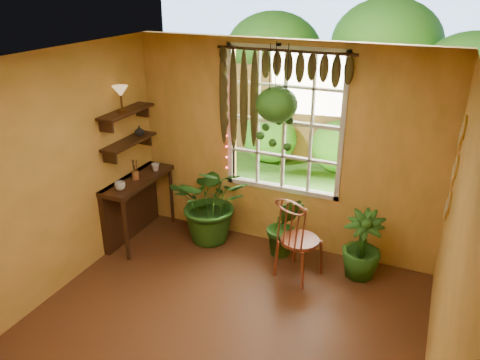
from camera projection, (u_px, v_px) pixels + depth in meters
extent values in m
plane|color=#512617|center=(204.00, 350.00, 4.58)|extent=(4.50, 4.50, 0.00)
plane|color=silver|center=(192.00, 73.00, 3.50)|extent=(4.50, 4.50, 0.00)
plane|color=#E3A34D|center=(283.00, 149.00, 5.93)|extent=(4.00, 0.00, 4.00)
plane|color=#E3A34D|center=(26.00, 191.00, 4.77)|extent=(0.00, 4.50, 4.50)
plane|color=#E3A34D|center=(448.00, 286.00, 3.31)|extent=(0.00, 4.50, 4.50)
cube|color=silver|center=(284.00, 122.00, 5.82)|extent=(1.52, 0.10, 1.86)
cube|color=white|center=(285.00, 121.00, 5.84)|extent=(1.38, 0.01, 1.78)
cylinder|color=#331B0E|center=(284.00, 51.00, 5.37)|extent=(1.70, 0.04, 0.04)
cube|color=#331B0E|center=(138.00, 180.00, 6.24)|extent=(0.40, 1.20, 0.06)
cube|color=#331B0E|center=(131.00, 206.00, 6.46)|extent=(0.08, 1.18, 0.90)
cylinder|color=#331B0E|center=(126.00, 230.00, 5.89)|extent=(0.05, 0.05, 0.86)
cylinder|color=#331B0E|center=(171.00, 196.00, 6.82)|extent=(0.05, 0.05, 0.86)
cube|color=#331B0E|center=(129.00, 142.00, 6.05)|extent=(0.25, 0.90, 0.04)
cube|color=#331B0E|center=(126.00, 112.00, 5.89)|extent=(0.25, 0.90, 0.04)
cube|color=#2A611B|center=(351.00, 138.00, 10.68)|extent=(14.00, 10.00, 0.04)
cube|color=olive|center=(337.00, 119.00, 8.80)|extent=(12.00, 0.10, 1.80)
plane|color=#8AAFE7|center=(371.00, 57.00, 11.57)|extent=(12.00, 0.00, 12.00)
cylinder|color=maroon|center=(300.00, 240.00, 5.56)|extent=(0.59, 0.59, 0.04)
torus|color=maroon|center=(292.00, 207.00, 5.21)|extent=(0.43, 0.18, 0.44)
imported|color=#124615|center=(212.00, 202.00, 6.30)|extent=(1.25, 1.16, 1.15)
imported|color=#124615|center=(285.00, 226.00, 6.00)|extent=(0.55, 0.49, 0.85)
imported|color=#124615|center=(362.00, 245.00, 5.57)|extent=(0.49, 0.49, 0.85)
ellipsoid|color=black|center=(277.00, 111.00, 5.43)|extent=(0.29, 0.29, 0.17)
ellipsoid|color=#124615|center=(277.00, 104.00, 5.40)|extent=(0.49, 0.49, 0.41)
imported|color=silver|center=(120.00, 186.00, 5.86)|extent=(0.17, 0.17, 0.10)
imported|color=beige|center=(155.00, 167.00, 6.44)|extent=(0.14, 0.14, 0.10)
cylinder|color=brown|center=(135.00, 175.00, 6.17)|extent=(0.09, 0.09, 0.12)
imported|color=#B2AD99|center=(139.00, 131.00, 6.21)|extent=(0.13, 0.13, 0.13)
cylinder|color=brown|center=(122.00, 111.00, 5.79)|extent=(0.11, 0.11, 0.03)
cylinder|color=brown|center=(122.00, 103.00, 5.75)|extent=(0.03, 0.03, 0.20)
cone|color=slate|center=(120.00, 91.00, 5.70)|extent=(0.20, 0.20, 0.13)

